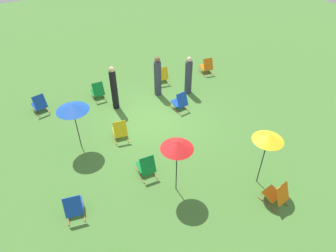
{
  "coord_description": "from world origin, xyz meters",
  "views": [
    {
      "loc": [
        4.22,
        8.76,
        7.39
      ],
      "look_at": [
        0.0,
        1.2,
        0.5
      ],
      "focal_mm": 32.12,
      "sensor_mm": 36.0,
      "label": 1
    }
  ],
  "objects_px": {
    "person_2": "(114,89)",
    "deckchair_2": "(207,66)",
    "umbrella_1": "(72,107)",
    "person_0": "(188,76)",
    "deckchair_3": "(40,104)",
    "deckchair_4": "(146,167)",
    "deckchair_9": "(180,102)",
    "umbrella_0": "(268,138)",
    "deckchair_1": "(162,76)",
    "deckchair_7": "(74,207)",
    "deckchair_8": "(98,91)",
    "deckchair_5": "(120,131)",
    "deckchair_0": "(277,195)",
    "person_1": "(158,77)",
    "umbrella_2": "(177,145)"
  },
  "relations": [
    {
      "from": "deckchair_9",
      "to": "person_1",
      "type": "bearing_deg",
      "value": -86.94
    },
    {
      "from": "umbrella_1",
      "to": "deckchair_4",
      "type": "bearing_deg",
      "value": 121.91
    },
    {
      "from": "deckchair_4",
      "to": "person_0",
      "type": "distance_m",
      "value": 5.34
    },
    {
      "from": "deckchair_3",
      "to": "deckchair_5",
      "type": "distance_m",
      "value": 3.94
    },
    {
      "from": "deckchair_0",
      "to": "person_0",
      "type": "height_order",
      "value": "person_0"
    },
    {
      "from": "deckchair_0",
      "to": "umbrella_1",
      "type": "xyz_separation_m",
      "value": [
        4.31,
        -5.26,
        1.37
      ]
    },
    {
      "from": "deckchair_5",
      "to": "deckchair_9",
      "type": "relative_size",
      "value": 1.01
    },
    {
      "from": "deckchair_2",
      "to": "umbrella_0",
      "type": "xyz_separation_m",
      "value": [
        2.7,
        6.71,
        1.48
      ]
    },
    {
      "from": "deckchair_4",
      "to": "person_1",
      "type": "distance_m",
      "value": 4.94
    },
    {
      "from": "umbrella_2",
      "to": "person_1",
      "type": "bearing_deg",
      "value": -111.88
    },
    {
      "from": "person_2",
      "to": "deckchair_2",
      "type": "bearing_deg",
      "value": -130.3
    },
    {
      "from": "deckchair_1",
      "to": "deckchair_7",
      "type": "distance_m",
      "value": 7.86
    },
    {
      "from": "deckchair_5",
      "to": "deckchair_9",
      "type": "height_order",
      "value": "same"
    },
    {
      "from": "deckchair_5",
      "to": "umbrella_0",
      "type": "xyz_separation_m",
      "value": [
        -3.01,
        4.08,
        1.48
      ]
    },
    {
      "from": "person_2",
      "to": "deckchair_3",
      "type": "bearing_deg",
      "value": 19.24
    },
    {
      "from": "deckchair_3",
      "to": "deckchair_4",
      "type": "bearing_deg",
      "value": 102.05
    },
    {
      "from": "deckchair_5",
      "to": "deckchair_7",
      "type": "bearing_deg",
      "value": 58.03
    },
    {
      "from": "deckchair_4",
      "to": "deckchair_9",
      "type": "xyz_separation_m",
      "value": [
        -2.85,
        -2.66,
        0.0
      ]
    },
    {
      "from": "deckchair_3",
      "to": "umbrella_1",
      "type": "distance_m",
      "value": 3.36
    },
    {
      "from": "deckchair_4",
      "to": "deckchair_7",
      "type": "xyz_separation_m",
      "value": [
        2.46,
        0.39,
        0.0
      ]
    },
    {
      "from": "person_2",
      "to": "deckchair_5",
      "type": "bearing_deg",
      "value": 115.81
    },
    {
      "from": "deckchair_8",
      "to": "person_0",
      "type": "bearing_deg",
      "value": 159.37
    },
    {
      "from": "umbrella_0",
      "to": "deckchair_2",
      "type": "bearing_deg",
      "value": -111.95
    },
    {
      "from": "deckchair_9",
      "to": "umbrella_2",
      "type": "height_order",
      "value": "umbrella_2"
    },
    {
      "from": "deckchair_2",
      "to": "deckchair_5",
      "type": "bearing_deg",
      "value": 34.19
    },
    {
      "from": "deckchair_0",
      "to": "deckchair_9",
      "type": "bearing_deg",
      "value": -98.85
    },
    {
      "from": "person_2",
      "to": "deckchair_7",
      "type": "bearing_deg",
      "value": 98.82
    },
    {
      "from": "deckchair_1",
      "to": "person_2",
      "type": "xyz_separation_m",
      "value": [
        2.71,
        0.9,
        0.57
      ]
    },
    {
      "from": "deckchair_0",
      "to": "person_1",
      "type": "relative_size",
      "value": 0.46
    },
    {
      "from": "deckchair_9",
      "to": "umbrella_0",
      "type": "xyz_separation_m",
      "value": [
        -0.1,
        4.63,
        1.48
      ]
    },
    {
      "from": "person_1",
      "to": "deckchair_1",
      "type": "bearing_deg",
      "value": -76.9
    },
    {
      "from": "deckchair_7",
      "to": "deckchair_8",
      "type": "relative_size",
      "value": 1.01
    },
    {
      "from": "deckchair_1",
      "to": "deckchair_9",
      "type": "distance_m",
      "value": 2.37
    },
    {
      "from": "deckchair_0",
      "to": "person_1",
      "type": "xyz_separation_m",
      "value": [
        0.23,
        -7.06,
        0.5
      ]
    },
    {
      "from": "person_0",
      "to": "deckchair_9",
      "type": "bearing_deg",
      "value": 2.96
    },
    {
      "from": "umbrella_1",
      "to": "person_0",
      "type": "xyz_separation_m",
      "value": [
        -5.35,
        -1.27,
        -0.91
      ]
    },
    {
      "from": "deckchair_8",
      "to": "person_0",
      "type": "relative_size",
      "value": 0.48
    },
    {
      "from": "deckchair_0",
      "to": "deckchair_7",
      "type": "xyz_separation_m",
      "value": [
        5.29,
        -2.49,
        0.0
      ]
    },
    {
      "from": "deckchair_5",
      "to": "umbrella_0",
      "type": "bearing_deg",
      "value": 138.26
    },
    {
      "from": "deckchair_4",
      "to": "deckchair_9",
      "type": "bearing_deg",
      "value": -133.05
    },
    {
      "from": "deckchair_2",
      "to": "person_1",
      "type": "relative_size",
      "value": 0.46
    },
    {
      "from": "deckchair_0",
      "to": "deckchair_9",
      "type": "distance_m",
      "value": 5.54
    },
    {
      "from": "deckchair_9",
      "to": "person_1",
      "type": "distance_m",
      "value": 1.62
    },
    {
      "from": "umbrella_2",
      "to": "deckchair_8",
      "type": "bearing_deg",
      "value": -86.21
    },
    {
      "from": "deckchair_7",
      "to": "person_1",
      "type": "xyz_separation_m",
      "value": [
        -5.06,
        -4.57,
        0.5
      ]
    },
    {
      "from": "deckchair_0",
      "to": "umbrella_1",
      "type": "relative_size",
      "value": 0.45
    },
    {
      "from": "deckchair_0",
      "to": "person_2",
      "type": "relative_size",
      "value": 0.43
    },
    {
      "from": "deckchair_3",
      "to": "deckchair_7",
      "type": "height_order",
      "value": "same"
    },
    {
      "from": "umbrella_2",
      "to": "umbrella_1",
      "type": "bearing_deg",
      "value": -59.07
    },
    {
      "from": "umbrella_1",
      "to": "umbrella_2",
      "type": "xyz_separation_m",
      "value": [
        -2.01,
        3.36,
        0.09
      ]
    }
  ]
}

